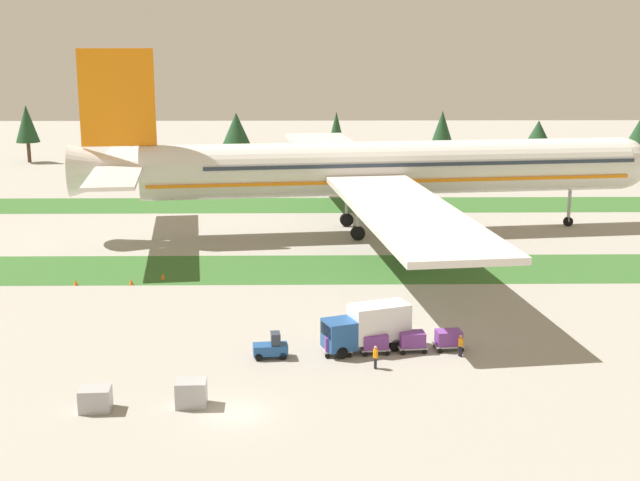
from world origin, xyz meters
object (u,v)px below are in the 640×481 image
taxiway_marker_0 (131,282)px  uld_container_0 (95,399)px  cargo_dolly_lead (337,343)px  catering_truck (368,326)px  baggage_tug (271,347)px  cargo_dolly_fourth (449,338)px  uld_container_1 (191,393)px  cargo_dolly_second (375,342)px  taxiway_marker_2 (163,276)px  taxiway_marker_1 (75,282)px  ground_crew_loader (375,356)px  ground_crew_marshaller (461,345)px  cargo_dolly_third (412,340)px  airliner (370,168)px

taxiway_marker_0 → uld_container_0: bearing=-83.3°
cargo_dolly_lead → catering_truck: (2.42, 1.02, 1.03)m
baggage_tug → cargo_dolly_fourth: size_ratio=1.16×
catering_truck → uld_container_1: size_ratio=3.66×
catering_truck → taxiway_marker_0: (-21.92, 18.48, -1.65)m
cargo_dolly_lead → cargo_dolly_second: (2.88, 0.33, 0.00)m
cargo_dolly_fourth → taxiway_marker_2: size_ratio=3.63×
catering_truck → uld_container_0: catering_truck is taller
uld_container_0 → taxiway_marker_1: size_ratio=3.40×
uld_container_1 → taxiway_marker_2: 31.46m
uld_container_1 → taxiway_marker_0: size_ratio=3.29×
cargo_dolly_second → ground_crew_loader: ground_crew_loader is taller
uld_container_1 → uld_container_0: bearing=-174.2°
ground_crew_marshaller → taxiway_marker_1: (-34.21, 19.91, -0.65)m
cargo_dolly_second → cargo_dolly_third: bearing=-90.0°
cargo_dolly_lead → uld_container_1: bearing=126.7°
taxiway_marker_0 → cargo_dolly_third: bearing=-36.7°
ground_crew_loader → taxiway_marker_2: (-19.40, 24.32, -0.62)m
cargo_dolly_fourth → cargo_dolly_third: bearing=90.0°
cargo_dolly_third → cargo_dolly_fourth: 2.90m
ground_crew_loader → uld_container_0: size_ratio=0.87×
cargo_dolly_lead → uld_container_0: 18.83m
catering_truck → taxiway_marker_2: 28.03m
cargo_dolly_third → airliner: bearing=-5.9°
catering_truck → uld_container_0: bearing=99.9°
uld_container_1 → taxiway_marker_1: size_ratio=3.40×
airliner → cargo_dolly_lead: bearing=-14.5°
cargo_dolly_second → uld_container_0: cargo_dolly_second is taller
ground_crew_marshaller → cargo_dolly_second: bearing=58.4°
baggage_tug → cargo_dolly_lead: size_ratio=1.16×
cargo_dolly_third → uld_container_1: uld_container_1 is taller
taxiway_marker_1 → uld_container_1: bearing=-62.4°
catering_truck → uld_container_0: (-18.44, -10.92, -1.19)m
baggage_tug → ground_crew_marshaller: baggage_tug is taller
cargo_dolly_third → taxiway_marker_2: (-22.47, 20.79, -0.60)m
ground_crew_loader → uld_container_1: uld_container_1 is taller
airliner → cargo_dolly_second: bearing=-10.6°
cargo_dolly_second → taxiway_marker_2: 28.81m
airliner → taxiway_marker_0: bearing=-54.5°
cargo_dolly_lead → taxiway_marker_0: size_ratio=3.88×
cargo_dolly_second → cargo_dolly_fourth: same height
baggage_tug → taxiway_marker_1: (-19.90, 19.96, -0.52)m
cargo_dolly_lead → taxiway_marker_2: (-16.71, 21.44, -0.60)m
uld_container_1 → ground_crew_marshaller: bearing=24.5°
ground_crew_loader → taxiway_marker_2: 31.11m
cargo_dolly_third → uld_container_1: (-15.66, -9.93, -0.05)m
cargo_dolly_second → uld_container_0: size_ratio=1.18×
cargo_dolly_lead → uld_container_1: 13.56m
cargo_dolly_lead → catering_truck: 2.82m
airliner → taxiway_marker_1: airliner is taller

